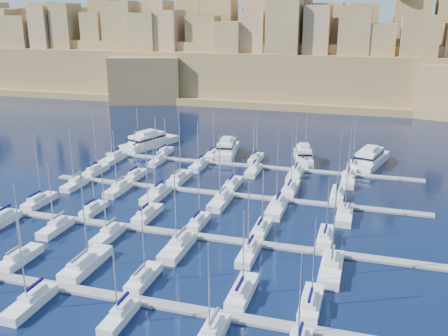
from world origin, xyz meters
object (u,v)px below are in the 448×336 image
(motor_yacht_c, at_px, (303,156))
(motor_yacht_d, at_px, (370,159))
(sailboat_2, at_px, (86,264))
(sailboat_4, at_px, (242,292))
(motor_yacht_a, at_px, (149,141))
(motor_yacht_b, at_px, (227,149))

(motor_yacht_c, xyz_separation_m, motor_yacht_d, (16.94, 2.13, 0.00))
(sailboat_2, xyz_separation_m, sailboat_4, (25.26, -0.89, -0.04))
(sailboat_2, bearing_deg, motor_yacht_c, 70.58)
(sailboat_2, height_order, sailboat_4, sailboat_2)
(motor_yacht_a, xyz_separation_m, motor_yacht_b, (24.58, -1.58, 0.00))
(sailboat_4, relative_size, motor_yacht_a, 0.65)
(motor_yacht_a, relative_size, motor_yacht_d, 1.04)
(motor_yacht_b, bearing_deg, motor_yacht_d, 1.74)
(sailboat_2, xyz_separation_m, motor_yacht_b, (2.45, 68.87, 0.95))
(motor_yacht_a, height_order, motor_yacht_c, same)
(sailboat_2, relative_size, motor_yacht_b, 0.97)
(sailboat_2, relative_size, sailboat_4, 1.23)
(motor_yacht_c, bearing_deg, sailboat_4, -88.90)
(sailboat_4, height_order, motor_yacht_c, sailboat_4)
(sailboat_2, bearing_deg, motor_yacht_d, 59.72)
(motor_yacht_b, distance_m, motor_yacht_d, 38.45)
(sailboat_4, bearing_deg, sailboat_2, 177.98)
(motor_yacht_b, bearing_deg, motor_yacht_c, -2.57)
(motor_yacht_b, xyz_separation_m, motor_yacht_c, (21.49, -0.96, -0.00))
(motor_yacht_b, bearing_deg, sailboat_2, -92.04)
(motor_yacht_a, bearing_deg, sailboat_2, -72.56)
(sailboat_4, relative_size, motor_yacht_d, 0.68)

